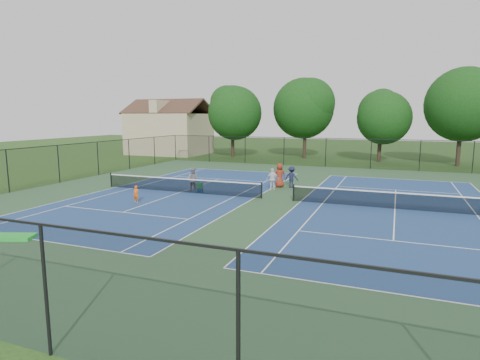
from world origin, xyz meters
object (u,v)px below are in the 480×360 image
at_px(tree_back_a, 233,110).
at_px(bystander_a, 273,179).
at_px(bystander_c, 280,175).
at_px(bystander_b, 292,177).
at_px(tree_back_c, 381,114).
at_px(ball_hopper, 200,186).
at_px(tree_back_b, 306,105).
at_px(child_player, 136,194).
at_px(tree_back_d, 463,101).
at_px(instructor, 193,179).
at_px(clapboard_house, 170,132).
at_px(ball_crate, 200,190).

relative_size(tree_back_a, bystander_a, 5.80).
bearing_deg(tree_back_a, bystander_c, -58.70).
bearing_deg(bystander_b, tree_back_c, -97.81).
bearing_deg(ball_hopper, tree_back_c, 66.43).
height_order(tree_back_b, bystander_a, tree_back_b).
relative_size(child_player, bystander_a, 0.68).
height_order(tree_back_a, tree_back_d, tree_back_d).
relative_size(tree_back_a, tree_back_d, 0.88).
height_order(child_player, bystander_a, bystander_a).
distance_m(instructor, bystander_a, 5.70).
height_order(tree_back_c, bystander_b, tree_back_c).
xyz_separation_m(tree_back_a, tree_back_b, (9.00, 2.00, 0.56)).
height_order(child_player, bystander_b, bystander_b).
bearing_deg(bystander_a, tree_back_c, -134.61).
bearing_deg(tree_back_c, clapboard_house, -180.00).
distance_m(tree_back_a, ball_hopper, 25.28).
xyz_separation_m(tree_back_a, ball_crate, (7.28, -23.56, -5.89)).
xyz_separation_m(clapboard_house, bystander_c, (21.88, -20.54, -2.19)).
relative_size(bystander_a, ball_crate, 4.60).
xyz_separation_m(bystander_a, ball_hopper, (-4.44, -2.72, -0.31)).
height_order(tree_back_b, clapboard_house, tree_back_b).
xyz_separation_m(instructor, ball_hopper, (0.75, -0.36, -0.35)).
xyz_separation_m(tree_back_b, bystander_a, (2.72, -22.84, -5.81)).
height_order(bystander_a, bystander_c, bystander_c).
bearing_deg(ball_hopper, instructor, 154.40).
bearing_deg(tree_back_a, tree_back_c, 3.18).
distance_m(clapboard_house, child_player, 32.81).
relative_size(tree_back_b, tree_back_c, 1.19).
height_order(tree_back_a, bystander_a, tree_back_a).
height_order(tree_back_c, instructor, tree_back_c).
distance_m(tree_back_d, instructor, 30.87).
bearing_deg(bystander_a, tree_back_b, -111.77).
height_order(child_player, instructor, instructor).
height_order(clapboard_house, ball_hopper, clapboard_house).
bearing_deg(tree_back_c, child_player, -113.87).
relative_size(instructor, ball_hopper, 4.27).
height_order(tree_back_b, ball_crate, tree_back_b).
bearing_deg(tree_back_d, clapboard_house, 178.41).
distance_m(tree_back_d, ball_hopper, 30.75).
bearing_deg(child_player, tree_back_d, 54.77).
distance_m(bystander_a, bystander_b, 1.79).
xyz_separation_m(tree_back_d, bystander_a, (-14.28, -20.84, -6.03)).
bearing_deg(bystander_c, bystander_b, 160.43).
bearing_deg(child_player, tree_back_a, 101.91).
xyz_separation_m(tree_back_a, bystander_c, (11.88, -19.54, -5.13)).
distance_m(clapboard_house, bystander_c, 30.09).
bearing_deg(clapboard_house, bystander_b, -41.83).
bearing_deg(tree_back_b, tree_back_a, -167.47).
distance_m(bystander_a, ball_crate, 5.25).
height_order(clapboard_house, ball_crate, clapboard_house).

